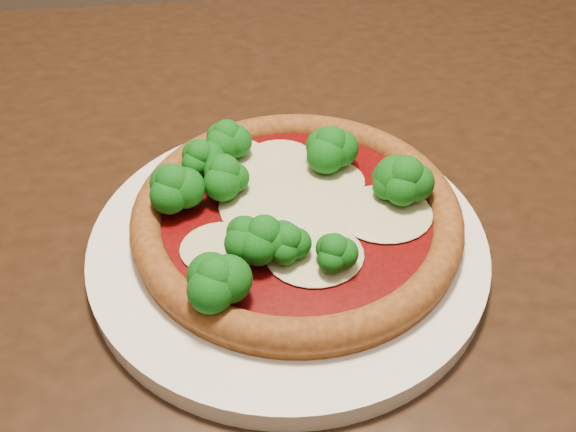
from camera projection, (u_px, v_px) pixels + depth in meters
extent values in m
cube|color=black|center=(279.00, 246.00, 0.54)|extent=(1.20, 0.90, 0.04)
cylinder|color=black|center=(565.00, 211.00, 1.13)|extent=(0.06, 0.06, 0.71)
cylinder|color=white|center=(288.00, 245.00, 0.50)|extent=(0.31, 0.31, 0.02)
cylinder|color=brown|center=(297.00, 220.00, 0.50)|extent=(0.25, 0.25, 0.01)
torus|color=brown|center=(297.00, 214.00, 0.50)|extent=(0.26, 0.26, 0.02)
cylinder|color=#600405|center=(297.00, 213.00, 0.50)|extent=(0.21, 0.21, 0.00)
ellipsoid|color=beige|center=(290.00, 203.00, 0.50)|extent=(0.11, 0.10, 0.01)
ellipsoid|color=beige|center=(279.00, 159.00, 0.54)|extent=(0.06, 0.06, 0.00)
ellipsoid|color=beige|center=(232.00, 156.00, 0.54)|extent=(0.06, 0.05, 0.00)
ellipsoid|color=beige|center=(324.00, 181.00, 0.52)|extent=(0.07, 0.06, 0.01)
ellipsoid|color=beige|center=(315.00, 254.00, 0.46)|extent=(0.07, 0.06, 0.01)
ellipsoid|color=beige|center=(221.00, 247.00, 0.46)|extent=(0.06, 0.05, 0.00)
ellipsoid|color=beige|center=(384.00, 213.00, 0.49)|extent=(0.07, 0.07, 0.01)
ellipsoid|color=#127117|center=(245.00, 234.00, 0.45)|extent=(0.04, 0.04, 0.03)
ellipsoid|color=#127117|center=(331.00, 145.00, 0.52)|extent=(0.05, 0.05, 0.04)
ellipsoid|color=#127117|center=(288.00, 240.00, 0.44)|extent=(0.04, 0.04, 0.03)
ellipsoid|color=#127117|center=(225.00, 173.00, 0.49)|extent=(0.04, 0.04, 0.04)
ellipsoid|color=#127117|center=(264.00, 235.00, 0.44)|extent=(0.04, 0.04, 0.04)
ellipsoid|color=#127117|center=(174.00, 184.00, 0.48)|extent=(0.05, 0.05, 0.04)
ellipsoid|color=#127117|center=(405.00, 177.00, 0.49)|extent=(0.05, 0.05, 0.04)
ellipsoid|color=#127117|center=(334.00, 250.00, 0.44)|extent=(0.04, 0.04, 0.03)
ellipsoid|color=#127117|center=(200.00, 155.00, 0.51)|extent=(0.04, 0.04, 0.03)
ellipsoid|color=#127117|center=(391.00, 177.00, 0.49)|extent=(0.04, 0.04, 0.03)
ellipsoid|color=#127117|center=(227.00, 137.00, 0.53)|extent=(0.04, 0.04, 0.04)
ellipsoid|color=#127117|center=(216.00, 278.00, 0.41)|extent=(0.05, 0.05, 0.04)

